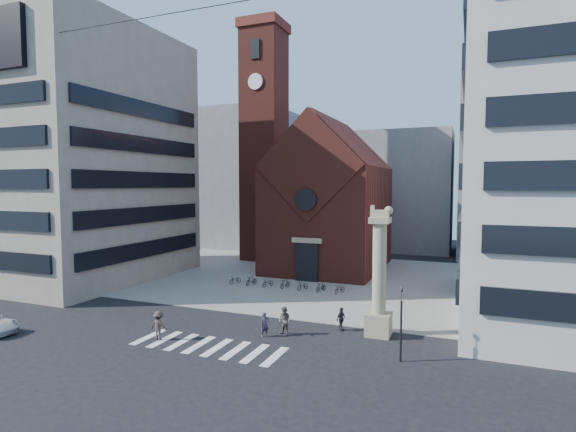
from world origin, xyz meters
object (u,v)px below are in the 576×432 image
object	(u,v)px
scooter_0	(235,280)
pedestrian_0	(265,325)
traffic_light	(401,322)
pedestrian_1	(284,321)
lion_column	(379,284)
pedestrian_2	(341,319)

from	to	relation	value
scooter_0	pedestrian_0	bearing A→B (deg)	-34.61
traffic_light	scooter_0	distance (m)	23.15
pedestrian_1	scooter_0	size ratio (longest dim) A/B	1.27
lion_column	scooter_0	distance (m)	19.40
scooter_0	lion_column	bearing A→B (deg)	-11.80
pedestrian_1	scooter_0	xyz separation A→B (m)	(-10.49, 12.39, -0.51)
lion_column	pedestrian_2	world-z (taller)	lion_column
lion_column	pedestrian_0	distance (m)	8.03
scooter_0	pedestrian_1	bearing A→B (deg)	-29.91
pedestrian_0	pedestrian_1	world-z (taller)	pedestrian_1
pedestrian_0	pedestrian_1	distance (m)	1.34
pedestrian_1	pedestrian_2	bearing A→B (deg)	56.82
pedestrian_0	scooter_0	bearing A→B (deg)	80.94
pedestrian_2	lion_column	bearing A→B (deg)	-70.21
lion_column	traffic_light	xyz separation A→B (m)	(1.99, -4.00, -1.17)
lion_column	pedestrian_1	bearing A→B (deg)	-158.14
scooter_0	pedestrian_2	bearing A→B (deg)	-16.35
pedestrian_2	scooter_0	world-z (taller)	pedestrian_2
traffic_light	pedestrian_0	xyz separation A→B (m)	(-8.92, 0.91, -1.47)
pedestrian_0	pedestrian_2	size ratio (longest dim) A/B	1.00
pedestrian_2	pedestrian_1	bearing A→B (deg)	145.49
pedestrian_0	scooter_0	size ratio (longest dim) A/B	1.07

